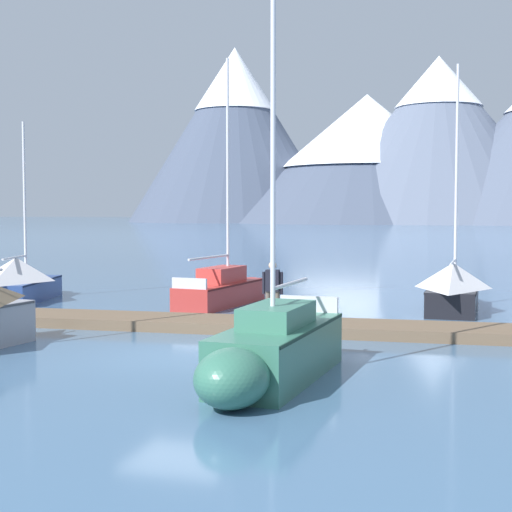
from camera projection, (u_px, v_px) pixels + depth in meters
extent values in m
plane|color=#426689|center=(182.00, 355.00, 17.73)|extent=(700.00, 700.00, 0.00)
cone|color=#424C60|center=(235.00, 135.00, 231.04)|extent=(65.27, 65.27, 53.14)
cone|color=white|center=(235.00, 79.00, 230.02)|extent=(24.93, 24.93, 19.33)
cone|color=#424C60|center=(367.00, 159.00, 219.41)|extent=(84.28, 84.28, 37.12)
cone|color=white|center=(367.00, 131.00, 218.93)|extent=(50.88, 50.88, 21.34)
cone|color=slate|center=(438.00, 140.00, 210.01)|extent=(75.05, 75.05, 46.30)
cone|color=white|center=(439.00, 82.00, 209.05)|extent=(24.29, 24.29, 14.27)
cube|color=brown|center=(236.00, 324.00, 21.54)|extent=(24.42, 3.69, 0.30)
cylinder|color=#38383D|center=(227.00, 330.00, 20.67)|extent=(23.33, 1.80, 0.24)
cylinder|color=#38383D|center=(243.00, 321.00, 22.41)|extent=(23.33, 1.80, 0.24)
cube|color=navy|center=(20.00, 290.00, 28.41)|extent=(2.92, 4.87, 0.80)
ellipsoid|color=navy|center=(42.00, 284.00, 30.92)|extent=(1.87, 1.74, 0.76)
cube|color=#121D39|center=(20.00, 281.00, 28.39)|extent=(2.94, 4.79, 0.06)
cylinder|color=silver|center=(25.00, 200.00, 28.89)|extent=(0.10, 0.10, 6.00)
cylinder|color=silver|center=(15.00, 258.00, 27.85)|extent=(0.66, 2.29, 0.08)
pyramid|color=silver|center=(16.00, 269.00, 28.02)|extent=(2.94, 4.05, 0.87)
cube|color=#B2332D|center=(221.00, 294.00, 27.05)|extent=(1.96, 4.92, 0.82)
ellipsoid|color=#B2332D|center=(251.00, 287.00, 29.51)|extent=(1.39, 1.85, 0.78)
cube|color=#501614|center=(221.00, 284.00, 27.02)|extent=(1.99, 4.83, 0.06)
cylinder|color=silver|center=(228.00, 171.00, 27.34)|extent=(0.10, 0.10, 8.07)
cylinder|color=silver|center=(209.00, 257.00, 26.16)|extent=(0.43, 2.97, 0.08)
cube|color=#C03A35|center=(222.00, 275.00, 27.11)|extent=(1.23, 2.26, 0.56)
cube|color=silver|center=(189.00, 283.00, 24.89)|extent=(1.28, 0.25, 0.36)
cube|color=#336B56|center=(279.00, 352.00, 15.21)|extent=(1.76, 4.58, 1.09)
ellipsoid|color=#336B56|center=(232.00, 378.00, 12.84)|extent=(1.36, 1.64, 1.04)
cube|color=#163027|center=(279.00, 327.00, 15.18)|extent=(1.79, 4.49, 0.06)
cylinder|color=silver|center=(273.00, 141.00, 14.59)|extent=(0.10, 0.10, 7.34)
cylinder|color=silver|center=(291.00, 284.00, 15.85)|extent=(0.21, 2.30, 0.08)
cube|color=#3A7560|center=(277.00, 315.00, 15.05)|extent=(1.16, 2.08, 0.44)
cube|color=silver|center=(309.00, 304.00, 17.19)|extent=(1.35, 0.18, 0.36)
cube|color=black|center=(453.00, 299.00, 25.59)|extent=(1.61, 4.58, 0.83)
ellipsoid|color=black|center=(457.00, 291.00, 28.08)|extent=(1.34, 1.93, 0.79)
cube|color=black|center=(453.00, 288.00, 25.57)|extent=(1.64, 4.49, 0.06)
cylinder|color=silver|center=(456.00, 175.00, 26.09)|extent=(0.10, 0.10, 7.62)
cylinder|color=silver|center=(453.00, 262.00, 25.01)|extent=(0.11, 2.65, 0.08)
pyramid|color=silver|center=(453.00, 275.00, 25.22)|extent=(1.84, 3.67, 0.83)
cylinder|color=brown|center=(277.00, 307.00, 20.99)|extent=(0.14, 0.14, 0.86)
cylinder|color=brown|center=(268.00, 306.00, 21.04)|extent=(0.14, 0.14, 0.86)
cube|color=black|center=(273.00, 281.00, 20.97)|extent=(0.40, 0.25, 0.60)
sphere|color=tan|center=(273.00, 265.00, 20.94)|extent=(0.22, 0.22, 0.22)
cylinder|color=black|center=(281.00, 283.00, 20.92)|extent=(0.09, 0.09, 0.62)
cylinder|color=black|center=(264.00, 283.00, 21.03)|extent=(0.09, 0.09, 0.62)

